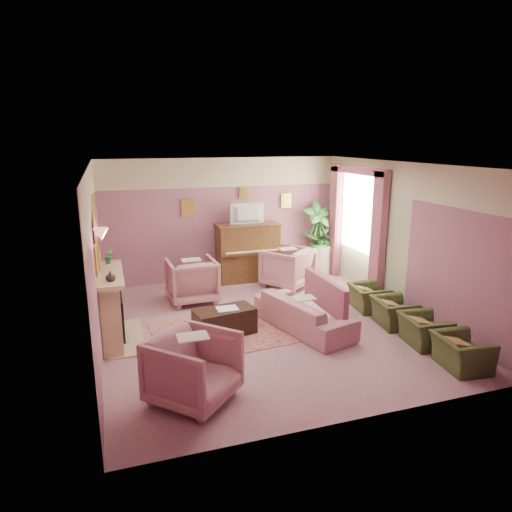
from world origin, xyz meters
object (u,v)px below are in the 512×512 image
object	(u,v)px
olive_chair_b	(424,326)
olive_chair_d	(369,294)
floral_armchair_left	(192,278)
floral_armchair_right	(288,265)
coffee_table	(225,322)
floral_armchair_front	(194,365)
olive_chair_a	(462,347)
piano	(248,253)
sofa	(304,307)
olive_chair_c	(394,308)
television	(248,212)
side_table	(320,259)

from	to	relation	value
olive_chair_b	olive_chair_d	bearing A→B (deg)	90.00
floral_armchair_left	floral_armchair_right	size ratio (longest dim) A/B	1.00
coffee_table	floral_armchair_front	bearing A→B (deg)	-115.16
floral_armchair_front	olive_chair_b	bearing A→B (deg)	6.86
olive_chair_a	floral_armchair_left	bearing A→B (deg)	128.22
piano	olive_chair_d	size ratio (longest dim) A/B	1.88
coffee_table	olive_chair_b	bearing A→B (deg)	-25.29
sofa	olive_chair_a	distance (m)	2.55
sofa	olive_chair_c	xyz separation A→B (m)	(1.57, -0.36, -0.08)
piano	olive_chair_a	size ratio (longest dim) A/B	1.88
television	floral_armchair_left	world-z (taller)	television
floral_armchair_right	olive_chair_b	bearing A→B (deg)	-74.63
coffee_table	floral_armchair_front	size ratio (longest dim) A/B	1.02
floral_armchair_left	olive_chair_c	bearing A→B (deg)	-36.78
television	sofa	size ratio (longest dim) A/B	0.41
olive_chair_a	olive_chair_b	distance (m)	0.82
olive_chair_b	side_table	xyz separation A→B (m)	(0.21, 4.18, 0.03)
olive_chair_a	side_table	bearing A→B (deg)	87.64
floral_armchair_right	floral_armchair_front	bearing A→B (deg)	-125.99
floral_armchair_left	floral_armchair_right	distance (m)	2.21
sofa	floral_armchair_front	distance (m)	2.76
floral_armchair_right	side_table	xyz separation A→B (m)	(1.16, 0.73, -0.14)
sofa	floral_armchair_left	world-z (taller)	floral_armchair_left
television	olive_chair_a	distance (m)	5.41
television	side_table	xyz separation A→B (m)	(1.84, 0.01, -1.25)
television	floral_armchair_front	xyz separation A→B (m)	(-2.15, -4.63, -1.11)
sofa	floral_armchair_right	xyz separation A→B (m)	(0.62, 2.27, 0.09)
television	olive_chair_b	world-z (taller)	television
television	sofa	xyz separation A→B (m)	(0.07, -2.99, -1.20)
floral_armchair_front	olive_chair_c	distance (m)	4.00
piano	coffee_table	xyz separation A→B (m)	(-1.29, -2.84, -0.43)
television	olive_chair_c	world-z (taller)	television
floral_armchair_left	floral_armchair_front	distance (m)	3.68
floral_armchair_left	side_table	xyz separation A→B (m)	(3.35, 1.01, -0.14)
side_table	sofa	bearing A→B (deg)	-120.65
olive_chair_c	television	bearing A→B (deg)	116.06
floral_armchair_front	side_table	world-z (taller)	floral_armchair_front
coffee_table	floral_armchair_front	distance (m)	2.05
sofa	olive_chair_d	world-z (taller)	sofa
television	floral_armchair_left	distance (m)	2.12
piano	floral_armchair_right	xyz separation A→B (m)	(0.69, -0.77, -0.16)
coffee_table	olive_chair_d	size ratio (longest dim) A/B	1.34
floral_armchair_right	olive_chair_d	distance (m)	2.05
olive_chair_a	olive_chair_b	xyz separation A→B (m)	(0.00, 0.82, 0.00)
coffee_table	olive_chair_d	world-z (taller)	olive_chair_d
piano	sofa	world-z (taller)	piano
olive_chair_d	olive_chair_c	bearing A→B (deg)	-90.00
sofa	floral_armchair_front	xyz separation A→B (m)	(-2.22, -1.64, 0.09)
piano	television	size ratio (longest dim) A/B	1.75
olive_chair_a	coffee_table	bearing A→B (deg)	143.03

